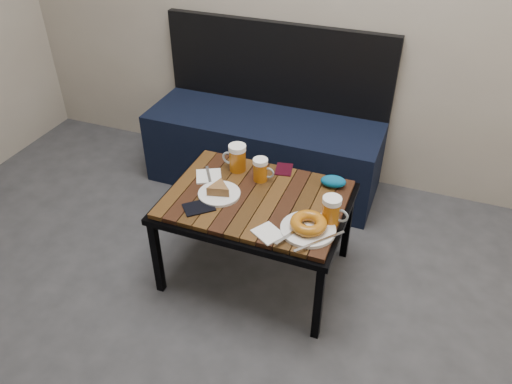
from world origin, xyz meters
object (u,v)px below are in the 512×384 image
(cafe_table, at_px, (256,205))
(plate_pie, at_px, (219,191))
(beer_mug_right, at_px, (332,211))
(beer_mug_left, at_px, (237,158))
(passport_navy, at_px, (199,207))
(passport_burgundy, at_px, (284,169))
(beer_mug_centre, at_px, (261,170))
(knit_pouch, at_px, (333,181))
(bench, at_px, (265,143))
(plate_bagel, at_px, (308,226))

(cafe_table, xyz_separation_m, plate_pie, (-0.16, -0.05, 0.07))
(beer_mug_right, height_order, plate_pie, beer_mug_right)
(beer_mug_left, xyz_separation_m, plate_pie, (0.01, -0.23, -0.05))
(cafe_table, height_order, beer_mug_right, beer_mug_right)
(passport_navy, height_order, passport_burgundy, passport_navy)
(beer_mug_centre, xyz_separation_m, passport_burgundy, (0.08, 0.12, -0.05))
(beer_mug_left, height_order, beer_mug_right, beer_mug_left)
(cafe_table, distance_m, knit_pouch, 0.38)
(beer_mug_centre, bearing_deg, passport_navy, -124.81)
(cafe_table, bearing_deg, plate_pie, -164.41)
(bench, relative_size, knit_pouch, 11.77)
(plate_bagel, relative_size, knit_pouch, 2.36)
(plate_pie, bearing_deg, knit_pouch, 28.66)
(beer_mug_right, height_order, passport_navy, beer_mug_right)
(bench, xyz_separation_m, passport_burgundy, (0.30, -0.53, 0.20))
(cafe_table, xyz_separation_m, beer_mug_right, (0.36, -0.06, 0.11))
(bench, relative_size, passport_navy, 10.50)
(knit_pouch, bearing_deg, beer_mug_right, -78.29)
(beer_mug_left, distance_m, passport_burgundy, 0.24)
(beer_mug_right, xyz_separation_m, passport_burgundy, (-0.31, 0.32, -0.06))
(passport_navy, bearing_deg, plate_bagel, 50.38)
(beer_mug_left, height_order, passport_burgundy, beer_mug_left)
(passport_navy, bearing_deg, plate_pie, 117.72)
(beer_mug_left, relative_size, beer_mug_centre, 1.19)
(beer_mug_right, bearing_deg, beer_mug_centre, 160.07)
(passport_navy, height_order, knit_pouch, knit_pouch)
(beer_mug_centre, height_order, passport_burgundy, beer_mug_centre)
(plate_bagel, distance_m, passport_burgundy, 0.47)
(beer_mug_right, height_order, plate_bagel, beer_mug_right)
(plate_bagel, bearing_deg, bench, 119.71)
(beer_mug_right, xyz_separation_m, plate_pie, (-0.53, 0.01, -0.04))
(bench, relative_size, plate_bagel, 4.99)
(beer_mug_left, height_order, beer_mug_centre, beer_mug_left)
(passport_burgundy, bearing_deg, beer_mug_right, -55.87)
(passport_navy, bearing_deg, cafe_table, 86.55)
(plate_pie, height_order, plate_bagel, plate_bagel)
(beer_mug_left, relative_size, plate_pie, 0.70)
(bench, relative_size, cafe_table, 1.67)
(plate_pie, height_order, knit_pouch, plate_pie)
(beer_mug_right, bearing_deg, passport_burgundy, 141.35)
(cafe_table, distance_m, beer_mug_left, 0.27)
(cafe_table, xyz_separation_m, beer_mug_centre, (-0.03, 0.14, 0.10))
(cafe_table, xyz_separation_m, plate_bagel, (0.29, -0.14, 0.07))
(beer_mug_centre, xyz_separation_m, beer_mug_right, (0.39, -0.20, 0.01))
(knit_pouch, bearing_deg, beer_mug_centre, -167.59)
(beer_mug_left, distance_m, plate_bagel, 0.56)
(beer_mug_right, relative_size, passport_navy, 0.97)
(bench, height_order, knit_pouch, bench)
(plate_bagel, bearing_deg, passport_burgundy, 120.73)
(bench, xyz_separation_m, beer_mug_left, (0.08, -0.61, 0.27))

